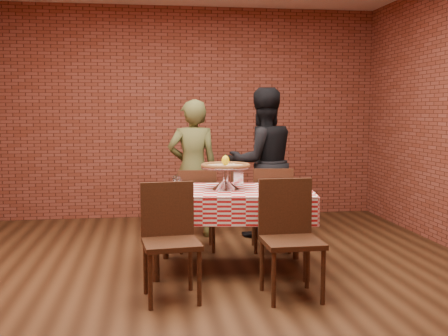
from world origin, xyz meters
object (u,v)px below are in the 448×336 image
Objects in this scene: chair_near_left at (171,243)px; diner_olive at (193,169)px; table at (231,230)px; water_glass_right at (177,182)px; water_glass_left at (179,185)px; chair_far_right at (271,208)px; pizza at (226,166)px; pizza_stand at (226,178)px; chair_near_right at (292,240)px; diner_black at (262,163)px; chair_far_left at (196,209)px; condiment_caddy at (237,178)px.

chair_near_left is 2.18m from diner_olive.
water_glass_right is (-0.49, 0.14, 0.44)m from table.
chair_far_right is (1.02, 0.74, -0.37)m from water_glass_left.
chair_far_right reaches higher than table.
water_glass_right is (-0.45, 0.12, -0.16)m from pizza.
pizza_stand is 0.52× the size of chair_far_right.
pizza_stand reaches higher than chair_near_right.
pizza_stand is 0.51× the size of chair_near_left.
diner_black reaches higher than table.
chair_far_left is at bearing 108.39° from table.
chair_near_right is (0.95, -0.08, 0.01)m from chair_near_left.
diner_olive reaches higher than chair_far_right.
pizza_stand is 4.06× the size of water_glass_left.
chair_near_left is at bearing -125.08° from pizza.
water_glass_right is (-0.45, 0.12, -0.05)m from pizza_stand.
water_glass_left is (-0.49, -0.08, 0.44)m from table.
pizza is at bearing 148.36° from table.
condiment_caddy is 0.68m from chair_far_right.
chair_far_left is at bearing 85.89° from diner_olive.
pizza is at bearing 13.75° from water_glass_left.
chair_far_right is 0.55× the size of diner_olive.
condiment_caddy is (0.15, 0.26, -0.14)m from pizza.
pizza_stand reaches higher than water_glass_right.
chair_near_right is (0.41, -0.85, -0.51)m from pizza.
diner_black is at bearing 66.15° from table.
diner_olive reaches higher than table.
diner_black is (0.04, 0.64, 0.43)m from chair_far_right.
pizza_stand is at bearing 54.33° from chair_far_right.
water_glass_right is at bearing 36.58° from diner_black.
chair_near_right reaches higher than chair_far_left.
chair_near_left is at bearing 58.38° from chair_far_right.
water_glass_right is 0.13× the size of chair_far_right.
table is at bearing -122.45° from condiment_caddy.
water_glass_left is at bearing -88.47° from water_glass_right.
water_glass_left is at bearing -166.25° from pizza.
chair_far_left is at bearing 69.20° from water_glass_right.
pizza is 0.26× the size of diner_black.
pizza_stand is at bearing 148.36° from table.
pizza is at bearing 114.52° from chair_near_right.
water_glass_left is 0.70m from condiment_caddy.
water_glass_left is at bearing 76.03° from chair_far_left.
chair_near_left is (-0.54, -0.77, -0.52)m from pizza.
diner_olive reaches higher than condiment_caddy.
pizza is at bearing 54.33° from chair_far_right.
condiment_caddy is (0.15, 0.26, -0.03)m from pizza_stand.
pizza_stand reaches higher than chair_far_left.
pizza is 0.51× the size of chair_far_right.
chair_far_left is at bearing 114.03° from condiment_caddy.
table is 1.51m from diner_black.
water_glass_left is at bearing -170.83° from table.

